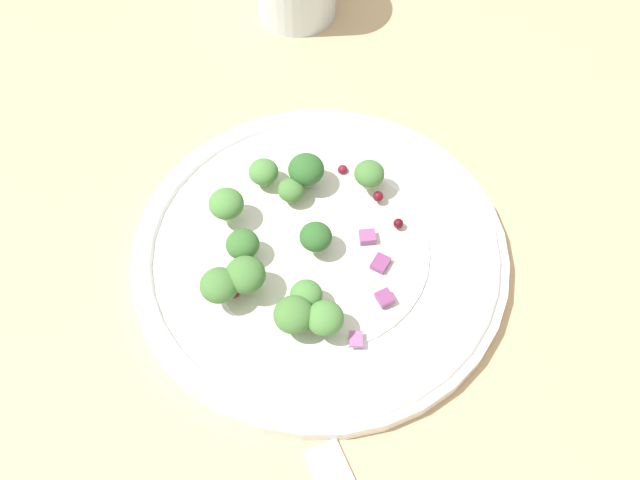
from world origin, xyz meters
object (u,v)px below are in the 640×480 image
at_px(broccoli_floret_0, 294,315).
at_px(broccoli_floret_1, 245,275).
at_px(plate, 320,253).
at_px(broccoli_floret_2, 264,172).

relative_size(broccoli_floret_0, broccoli_floret_1, 0.98).
xyz_separation_m(plate, broccoli_floret_0, (0.01, 0.07, 0.02)).
relative_size(broccoli_floret_1, broccoli_floret_2, 1.23).
bearing_deg(broccoli_floret_2, broccoli_floret_1, 89.72).
bearing_deg(broccoli_floret_2, plate, 130.03).
distance_m(broccoli_floret_0, broccoli_floret_1, 0.05).
height_order(plate, broccoli_floret_0, broccoli_floret_0).
height_order(plate, broccoli_floret_1, broccoli_floret_1).
relative_size(plate, broccoli_floret_2, 11.99).
height_order(broccoli_floret_0, broccoli_floret_2, broccoli_floret_0).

